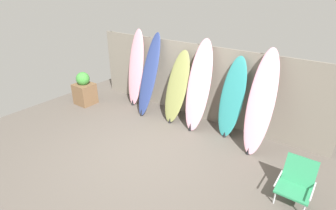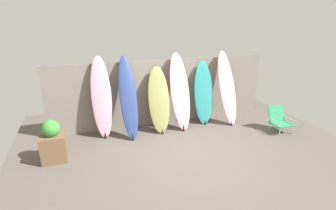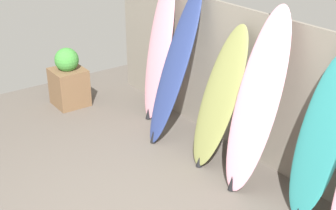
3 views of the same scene
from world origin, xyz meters
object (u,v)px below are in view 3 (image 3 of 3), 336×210
at_px(surfboard_olive_2, 219,98).
at_px(surfboard_teal_4, 321,139).
at_px(surfboard_pink_3, 257,103).
at_px(surfboard_pink_0, 159,51).
at_px(surfboard_navy_1, 175,67).
at_px(planter_box, 69,80).

xyz_separation_m(surfboard_olive_2, surfboard_teal_4, (1.33, 0.11, 0.02)).
xyz_separation_m(surfboard_pink_3, surfboard_teal_4, (0.75, 0.12, -0.13)).
distance_m(surfboard_pink_0, surfboard_navy_1, 0.65).
bearing_deg(surfboard_navy_1, surfboard_pink_0, 163.39).
relative_size(surfboard_navy_1, surfboard_pink_3, 0.99).
bearing_deg(surfboard_teal_4, surfboard_navy_1, -175.67).
distance_m(surfboard_pink_3, surfboard_teal_4, 0.77).
height_order(surfboard_pink_3, planter_box, surfboard_pink_3).
height_order(surfboard_pink_0, surfboard_teal_4, surfboard_pink_0).
bearing_deg(surfboard_pink_0, surfboard_teal_4, -0.50).
height_order(surfboard_pink_3, surfboard_teal_4, surfboard_pink_3).
bearing_deg(surfboard_navy_1, surfboard_teal_4, 4.33).
bearing_deg(surfboard_olive_2, planter_box, -163.56).
bearing_deg(surfboard_pink_3, planter_box, -166.60).
bearing_deg(surfboard_olive_2, surfboard_teal_4, 4.79).
relative_size(surfboard_pink_0, surfboard_navy_1, 1.01).
bearing_deg(planter_box, surfboard_olive_2, 16.44).
distance_m(surfboard_olive_2, planter_box, 2.69).
relative_size(surfboard_navy_1, surfboard_teal_4, 1.15).
height_order(surfboard_pink_0, surfboard_olive_2, surfboard_pink_0).
xyz_separation_m(surfboard_navy_1, planter_box, (-1.75, -0.70, -0.58)).
height_order(surfboard_teal_4, planter_box, surfboard_teal_4).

